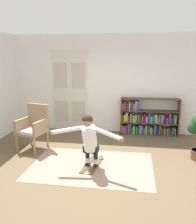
# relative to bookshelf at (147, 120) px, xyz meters

# --- Properties ---
(ground_plane) EXTENTS (7.20, 7.20, 0.00)m
(ground_plane) POSITION_rel_bookshelf_xyz_m (-1.12, -2.39, -0.43)
(ground_plane) COLOR brown
(back_wall) EXTENTS (6.00, 0.10, 2.90)m
(back_wall) POSITION_rel_bookshelf_xyz_m (-1.12, 0.21, 1.02)
(back_wall) COLOR white
(back_wall) RESTS_ON ground
(double_door) EXTENTS (1.22, 0.05, 2.45)m
(double_door) POSITION_rel_bookshelf_xyz_m (-2.36, 0.15, 0.80)
(double_door) COLOR beige
(double_door) RESTS_ON ground
(rug) EXTENTS (2.52, 1.73, 0.01)m
(rug) POSITION_rel_bookshelf_xyz_m (-1.23, -2.36, -0.43)
(rug) COLOR gray
(rug) RESTS_ON ground
(bookshelf) EXTENTS (1.68, 0.30, 1.08)m
(bookshelf) POSITION_rel_bookshelf_xyz_m (0.00, 0.00, 0.00)
(bookshelf) COLOR #4E382B
(bookshelf) RESTS_ON ground
(wicker_chair) EXTENTS (0.73, 0.73, 1.10)m
(wicker_chair) POSITION_rel_bookshelf_xyz_m (-2.82, -1.58, 0.15)
(wicker_chair) COLOR #958059
(wicker_chair) RESTS_ON ground
(skis_pair) EXTENTS (0.38, 0.86, 0.07)m
(skis_pair) POSITION_rel_bookshelf_xyz_m (-1.23, -2.33, -0.41)
(skis_pair) COLOR #4F3F27
(skis_pair) RESTS_ON rug
(person_skier) EXTENTS (1.48, 0.63, 1.09)m
(person_skier) POSITION_rel_bookshelf_xyz_m (-1.25, -2.49, 0.24)
(person_skier) COLOR white
(person_skier) RESTS_ON skis_pair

